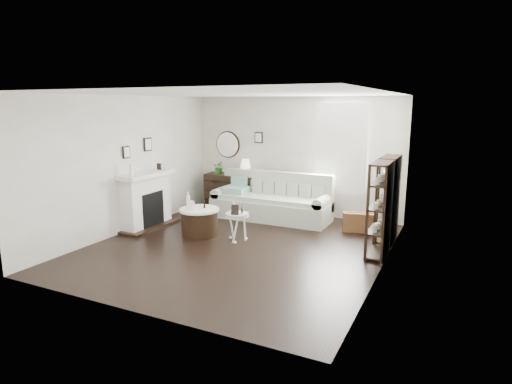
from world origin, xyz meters
The scene contains 18 objects.
room centered at (0.73, 2.70, 1.60)m, with size 5.50×5.50×5.50m.
fireplace centered at (-2.32, 0.30, 0.54)m, with size 0.50×1.40×1.84m.
shelf_unit_far centered at (2.33, 1.55, 0.80)m, with size 0.30×0.80×1.60m.
shelf_unit_near centered at (2.33, 0.65, 0.80)m, with size 0.30×0.80×1.60m.
sofa centered at (-0.26, 2.08, 0.34)m, with size 2.65×0.92×1.03m.
quilt centered at (-1.13, 1.95, 0.60)m, with size 0.55×0.45×0.14m, color #268D63.
suitcase centered at (1.72, 1.86, 0.20)m, with size 0.59×0.20×0.39m, color brown.
dresser centered at (-1.50, 2.47, 0.43)m, with size 1.29×0.55×0.86m.
table_lamp centered at (-1.13, 2.47, 1.05)m, with size 0.25×0.25×0.39m, color #F4E3CD, non-canonical shape.
potted_plant centered at (-1.83, 2.42, 1.02)m, with size 0.29×0.25×0.32m, color #1E5B1A.
drum_table centered at (-1.02, 0.29, 0.27)m, with size 0.77×0.77×0.54m.
pedestal_table centered at (-0.18, 0.28, 0.49)m, with size 0.45×0.45×0.54m.
eiffel_drum centered at (-0.94, 0.34, 0.63)m, with size 0.11×0.11×0.19m, color black, non-canonical shape.
bottle_drum centered at (-1.22, 0.21, 0.70)m, with size 0.07×0.07×0.32m, color silver.
card_frame_drum centered at (-1.08, 0.10, 0.63)m, with size 0.14×0.01×0.19m, color white.
eiffel_ped centered at (-0.10, 0.31, 0.62)m, with size 0.09×0.09×0.16m, color black, non-canonical shape.
flask_ped centered at (-0.26, 0.30, 0.66)m, with size 0.13×0.13×0.23m, color silver, non-canonical shape.
card_frame_ped centered at (-0.16, 0.17, 0.63)m, with size 0.14×0.01×0.19m, color black.
Camera 1 is at (3.49, -6.49, 2.52)m, focal length 30.00 mm.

